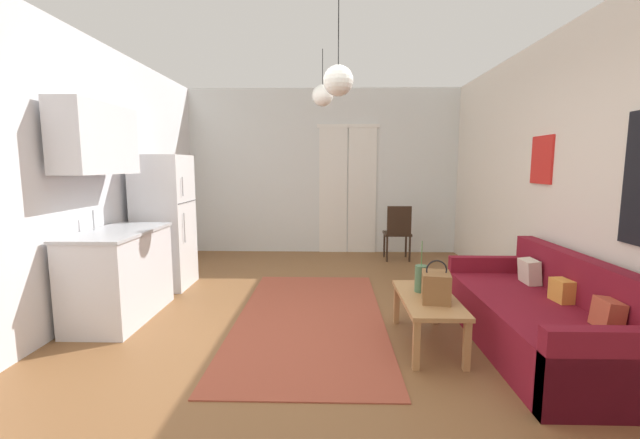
{
  "coord_description": "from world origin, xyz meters",
  "views": [
    {
      "loc": [
        0.13,
        -3.36,
        1.53
      ],
      "look_at": [
        0.01,
        1.35,
        0.9
      ],
      "focal_mm": 22.98,
      "sensor_mm": 36.0,
      "label": 1
    }
  ],
  "objects_px": {
    "pendant_lamp_far": "(323,95)",
    "handbag": "(436,287)",
    "bamboo_vase": "(421,278)",
    "coffee_table": "(428,303)",
    "refrigerator": "(164,222)",
    "couch": "(544,320)",
    "accent_chair": "(398,230)",
    "pendant_lamp_near": "(338,81)"
  },
  "relations": [
    {
      "from": "bamboo_vase",
      "to": "accent_chair",
      "type": "xyz_separation_m",
      "value": [
        0.28,
        2.98,
        -0.04
      ]
    },
    {
      "from": "handbag",
      "to": "pendant_lamp_far",
      "type": "height_order",
      "value": "pendant_lamp_far"
    },
    {
      "from": "handbag",
      "to": "accent_chair",
      "type": "bearing_deg",
      "value": 86.25
    },
    {
      "from": "refrigerator",
      "to": "pendant_lamp_near",
      "type": "bearing_deg",
      "value": -37.88
    },
    {
      "from": "accent_chair",
      "to": "pendant_lamp_near",
      "type": "distance_m",
      "value": 3.73
    },
    {
      "from": "accent_chair",
      "to": "coffee_table",
      "type": "bearing_deg",
      "value": 85.56
    },
    {
      "from": "refrigerator",
      "to": "pendant_lamp_far",
      "type": "xyz_separation_m",
      "value": [
        1.98,
        -0.19,
        1.49
      ]
    },
    {
      "from": "couch",
      "to": "handbag",
      "type": "height_order",
      "value": "couch"
    },
    {
      "from": "couch",
      "to": "bamboo_vase",
      "type": "bearing_deg",
      "value": 166.0
    },
    {
      "from": "coffee_table",
      "to": "pendant_lamp_far",
      "type": "bearing_deg",
      "value": 122.97
    },
    {
      "from": "refrigerator",
      "to": "pendant_lamp_far",
      "type": "distance_m",
      "value": 2.49
    },
    {
      "from": "handbag",
      "to": "pendant_lamp_far",
      "type": "xyz_separation_m",
      "value": [
        -0.96,
        1.54,
        1.78
      ]
    },
    {
      "from": "couch",
      "to": "bamboo_vase",
      "type": "height_order",
      "value": "bamboo_vase"
    },
    {
      "from": "accent_chair",
      "to": "refrigerator",
      "type": "bearing_deg",
      "value": 25.45
    },
    {
      "from": "pendant_lamp_far",
      "to": "accent_chair",
      "type": "bearing_deg",
      "value": 55.14
    },
    {
      "from": "couch",
      "to": "pendant_lamp_near",
      "type": "height_order",
      "value": "pendant_lamp_near"
    },
    {
      "from": "pendant_lamp_near",
      "to": "pendant_lamp_far",
      "type": "height_order",
      "value": "same"
    },
    {
      "from": "handbag",
      "to": "accent_chair",
      "type": "relative_size",
      "value": 0.39
    },
    {
      "from": "couch",
      "to": "coffee_table",
      "type": "distance_m",
      "value": 0.94
    },
    {
      "from": "pendant_lamp_near",
      "to": "accent_chair",
      "type": "bearing_deg",
      "value": 72.08
    },
    {
      "from": "coffee_table",
      "to": "refrigerator",
      "type": "height_order",
      "value": "refrigerator"
    },
    {
      "from": "handbag",
      "to": "refrigerator",
      "type": "height_order",
      "value": "refrigerator"
    },
    {
      "from": "couch",
      "to": "handbag",
      "type": "xyz_separation_m",
      "value": [
        -0.9,
        -0.01,
        0.28
      ]
    },
    {
      "from": "accent_chair",
      "to": "pendant_lamp_far",
      "type": "relative_size",
      "value": 1.41
    },
    {
      "from": "couch",
      "to": "handbag",
      "type": "distance_m",
      "value": 0.94
    },
    {
      "from": "bamboo_vase",
      "to": "pendant_lamp_far",
      "type": "bearing_deg",
      "value": 124.72
    },
    {
      "from": "coffee_table",
      "to": "accent_chair",
      "type": "xyz_separation_m",
      "value": [
        0.25,
        3.12,
        0.13
      ]
    },
    {
      "from": "coffee_table",
      "to": "bamboo_vase",
      "type": "relative_size",
      "value": 2.2
    },
    {
      "from": "couch",
      "to": "bamboo_vase",
      "type": "relative_size",
      "value": 4.41
    },
    {
      "from": "handbag",
      "to": "refrigerator",
      "type": "relative_size",
      "value": 0.21
    },
    {
      "from": "coffee_table",
      "to": "refrigerator",
      "type": "xyz_separation_m",
      "value": [
        -2.91,
        1.62,
        0.47
      ]
    },
    {
      "from": "accent_chair",
      "to": "pendant_lamp_near",
      "type": "bearing_deg",
      "value": 72.14
    },
    {
      "from": "coffee_table",
      "to": "pendant_lamp_far",
      "type": "distance_m",
      "value": 2.6
    },
    {
      "from": "bamboo_vase",
      "to": "pendant_lamp_far",
      "type": "xyz_separation_m",
      "value": [
        -0.9,
        1.29,
        1.78
      ]
    },
    {
      "from": "pendant_lamp_far",
      "to": "handbag",
      "type": "bearing_deg",
      "value": -58.06
    },
    {
      "from": "refrigerator",
      "to": "pendant_lamp_near",
      "type": "xyz_separation_m",
      "value": [
        2.13,
        -1.66,
        1.37
      ]
    },
    {
      "from": "refrigerator",
      "to": "pendant_lamp_near",
      "type": "relative_size",
      "value": 2.18
    },
    {
      "from": "couch",
      "to": "refrigerator",
      "type": "height_order",
      "value": "refrigerator"
    },
    {
      "from": "pendant_lamp_far",
      "to": "pendant_lamp_near",
      "type": "bearing_deg",
      "value": -84.02
    },
    {
      "from": "couch",
      "to": "accent_chair",
      "type": "bearing_deg",
      "value": 102.06
    },
    {
      "from": "pendant_lamp_near",
      "to": "handbag",
      "type": "bearing_deg",
      "value": -5.23
    },
    {
      "from": "handbag",
      "to": "refrigerator",
      "type": "xyz_separation_m",
      "value": [
        -2.94,
        1.73,
        0.29
      ]
    }
  ]
}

